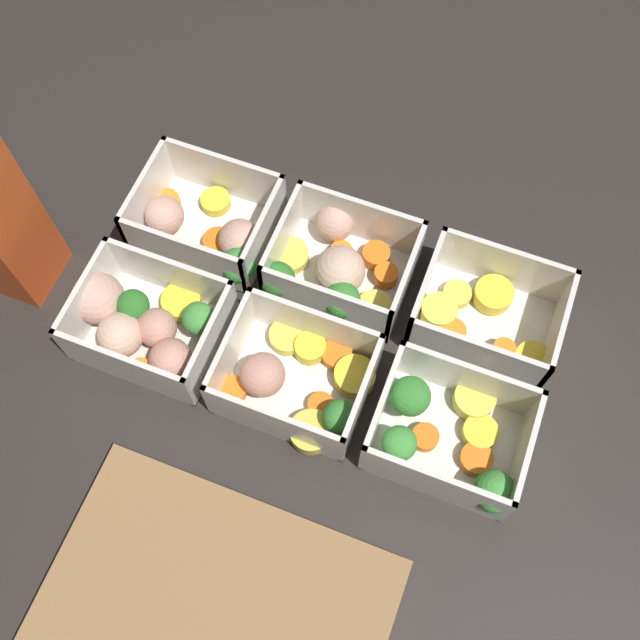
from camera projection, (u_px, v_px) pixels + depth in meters
name	position (u px, v px, depth m)	size (l,w,h in m)	color
ground_plane	(320.00, 329.00, 0.73)	(4.00, 4.00, 0.00)	#282321
container_near_left	(485.00, 316.00, 0.71)	(0.14, 0.11, 0.06)	silver
container_near_center	(336.00, 267.00, 0.73)	(0.14, 0.12, 0.06)	silver
container_near_right	(209.00, 228.00, 0.75)	(0.15, 0.11, 0.06)	silver
container_far_left	(448.00, 435.00, 0.66)	(0.14, 0.12, 0.06)	silver
container_far_center	(298.00, 380.00, 0.69)	(0.14, 0.13, 0.06)	silver
container_far_right	(142.00, 323.00, 0.70)	(0.15, 0.12, 0.06)	silver
cutting_board	(217.00, 605.00, 0.62)	(0.28, 0.18, 0.02)	olive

